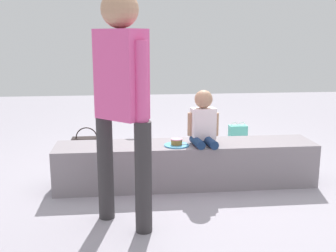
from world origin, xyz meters
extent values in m
plane|color=#98929D|center=(0.00, 0.00, 0.00)|extent=(12.00, 12.00, 0.00)
cube|color=gray|center=(0.00, 0.00, 0.20)|extent=(2.35, 0.45, 0.39)
cylinder|color=navy|center=(0.08, -0.12, 0.43)|extent=(0.11, 0.25, 0.08)
cylinder|color=navy|center=(0.19, -0.13, 0.43)|extent=(0.11, 0.25, 0.08)
cube|color=white|center=(0.15, -0.01, 0.57)|extent=(0.22, 0.16, 0.28)
sphere|color=tan|center=(0.15, -0.01, 0.80)|extent=(0.16, 0.16, 0.16)
cylinder|color=tan|center=(0.04, 0.00, 0.57)|extent=(0.05, 0.05, 0.21)
cylinder|color=tan|center=(0.26, -0.03, 0.57)|extent=(0.05, 0.05, 0.21)
cylinder|color=#312E30|center=(-0.43, -0.90, 0.39)|extent=(0.12, 0.12, 0.79)
cylinder|color=#312E30|center=(-0.70, -0.64, 0.39)|extent=(0.12, 0.12, 0.79)
cube|color=#E35095|center=(-0.56, -0.77, 1.09)|extent=(0.38, 0.38, 0.60)
sphere|color=tan|center=(-0.56, -0.77, 1.52)|extent=(0.25, 0.25, 0.25)
cylinder|color=#E35095|center=(-0.44, -0.89, 1.03)|extent=(0.09, 0.09, 0.57)
cylinder|color=#E35095|center=(-0.69, -0.65, 1.03)|extent=(0.09, 0.09, 0.57)
cylinder|color=#4CA5D8|center=(-0.10, -0.08, 0.40)|extent=(0.22, 0.22, 0.01)
cylinder|color=olive|center=(-0.10, -0.08, 0.43)|extent=(0.10, 0.10, 0.05)
cylinder|color=pink|center=(-0.10, -0.08, 0.45)|extent=(0.10, 0.10, 0.01)
cube|color=silver|center=(-0.04, -0.09, 0.41)|extent=(0.11, 0.04, 0.00)
cube|color=#59C6B2|center=(0.78, 1.07, 0.16)|extent=(0.21, 0.12, 0.31)
torus|color=white|center=(0.74, 1.07, 0.31)|extent=(0.08, 0.01, 0.08)
torus|color=white|center=(0.83, 1.07, 0.31)|extent=(0.08, 0.01, 0.08)
cylinder|color=black|center=(-0.33, 0.99, 0.02)|extent=(0.36, 0.36, 0.04)
cylinder|color=black|center=(-0.33, 0.99, 0.65)|extent=(0.11, 0.11, 1.22)
cylinder|color=silver|center=(0.30, 1.06, 0.09)|extent=(0.07, 0.07, 0.17)
cone|color=silver|center=(0.30, 1.06, 0.19)|extent=(0.06, 0.06, 0.03)
cylinder|color=blue|center=(0.30, 1.06, 0.21)|extent=(0.03, 0.03, 0.02)
cylinder|color=silver|center=(-0.78, 1.19, 0.08)|extent=(0.07, 0.07, 0.15)
cone|color=silver|center=(-0.78, 1.19, 0.17)|extent=(0.06, 0.06, 0.03)
cylinder|color=#268C3F|center=(-0.78, 1.19, 0.19)|extent=(0.03, 0.03, 0.02)
cylinder|color=red|center=(-0.25, 1.30, 0.05)|extent=(0.08, 0.08, 0.10)
cube|color=white|center=(-0.34, 0.42, 0.06)|extent=(0.35, 0.33, 0.12)
cube|color=black|center=(-0.97, 0.86, 0.13)|extent=(0.32, 0.14, 0.26)
torus|color=black|center=(-0.97, 0.86, 0.26)|extent=(0.23, 0.01, 0.23)
camera|label=1|loc=(-0.55, -3.57, 1.34)|focal=44.08mm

